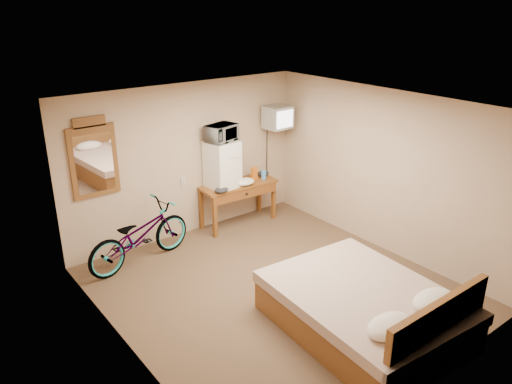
% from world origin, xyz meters
% --- Properties ---
extents(room, '(4.60, 4.64, 2.50)m').
position_xyz_m(room, '(-0.00, 0.00, 1.25)').
color(room, brown).
rests_on(room, ground).
extents(desk, '(1.38, 0.60, 0.75)m').
position_xyz_m(desk, '(0.84, 2.00, 0.63)').
color(desk, brown).
rests_on(desk, floor).
extents(mini_fridge, '(0.52, 0.50, 0.78)m').
position_xyz_m(mini_fridge, '(0.55, 2.07, 1.14)').
color(mini_fridge, white).
rests_on(mini_fridge, desk).
extents(microwave, '(0.57, 0.46, 0.28)m').
position_xyz_m(microwave, '(0.55, 2.07, 1.67)').
color(microwave, white).
rests_on(microwave, mini_fridge).
extents(snack_bag, '(0.12, 0.08, 0.22)m').
position_xyz_m(snack_bag, '(1.17, 2.01, 0.86)').
color(snack_bag, '#CB6112').
rests_on(snack_bag, desk).
extents(blue_cup, '(0.09, 0.09, 0.15)m').
position_xyz_m(blue_cup, '(1.32, 1.94, 0.83)').
color(blue_cup, '#4490E8').
rests_on(blue_cup, desk).
extents(cloth_cream, '(0.36, 0.28, 0.11)m').
position_xyz_m(cloth_cream, '(0.88, 1.91, 0.81)').
color(cloth_cream, silver).
rests_on(cloth_cream, desk).
extents(cloth_dark_a, '(0.24, 0.18, 0.09)m').
position_xyz_m(cloth_dark_a, '(0.37, 1.85, 0.80)').
color(cloth_dark_a, black).
rests_on(cloth_dark_a, desk).
extents(cloth_dark_b, '(0.22, 0.18, 0.10)m').
position_xyz_m(cloth_dark_b, '(1.41, 2.07, 0.80)').
color(cloth_dark_b, black).
rests_on(cloth_dark_b, desk).
extents(crt_television, '(0.46, 0.57, 0.39)m').
position_xyz_m(crt_television, '(1.69, 2.02, 1.78)').
color(crt_television, black).
rests_on(crt_television, room).
extents(wall_mirror, '(0.69, 0.04, 1.17)m').
position_xyz_m(wall_mirror, '(-1.50, 2.27, 1.58)').
color(wall_mirror, brown).
rests_on(wall_mirror, room).
extents(bicycle, '(1.79, 0.88, 0.90)m').
position_xyz_m(bicycle, '(-1.13, 1.80, 0.45)').
color(bicycle, black).
rests_on(bicycle, floor).
extents(bed, '(1.82, 2.33, 0.90)m').
position_xyz_m(bed, '(0.25, -1.37, 0.29)').
color(bed, brown).
rests_on(bed, floor).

